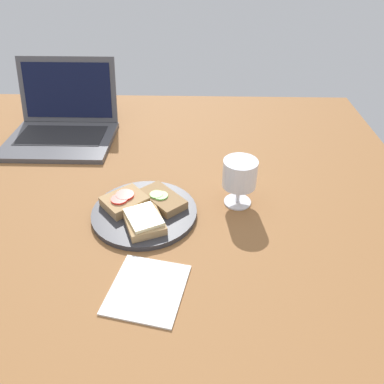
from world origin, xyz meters
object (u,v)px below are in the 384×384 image
Objects in this scene: sandwich_with_cheese at (145,221)px; wine_glass at (240,176)px; sandwich_with_tomato at (124,201)px; napkin at (147,289)px; plate at (145,213)px; sandwich_with_cucumber at (162,199)px; laptop at (63,124)px.

sandwich_with_cheese is 1.04× the size of wine_glass.
sandwich_with_tomato is 0.83× the size of napkin.
sandwich_with_cucumber is at bearing 39.19° from plate.
laptop is (-32.07, 44.99, 1.73)cm from sandwich_with_cheese.
wine_glass reaches higher than sandwich_with_tomato.
sandwich_with_cheese is 17.53cm from napkin.
wine_glass reaches higher than sandwich_with_cheese.
wine_glass is at bearing 55.47° from napkin.
sandwich_with_cheese reaches higher than plate.
laptop is (-35.27, 36.57, 1.89)cm from sandwich_with_cucumber.
wine_glass is 34.36cm from napkin.
plate is at bearing -166.80° from wine_glass.
wine_glass is at bearing 13.20° from plate.
sandwich_with_cheese reaches higher than napkin.
wine_glass is at bearing 7.08° from sandwich_with_tomato.
plate is 2.00× the size of sandwich_with_tomato.
sandwich_with_cheese is (0.81, -5.16, 1.90)cm from plate.
plate is at bearing -51.88° from laptop.
sandwich_with_tomato is at bearing 108.98° from napkin.
plate is 2.00× the size of sandwich_with_cheese.
plate is 1.67× the size of napkin.
napkin is (-0.59, -25.60, -2.20)cm from sandwich_with_cucumber.
laptop reaches higher than sandwich_with_tomato.
sandwich_with_tomato reaches higher than sandwich_with_cucumber.
sandwich_with_cucumber is 0.40× the size of laptop.
sandwich_with_cheese is at bearing -154.25° from wine_glass.
laptop reaches higher than plate.
sandwich_with_tomato is at bearing 129.14° from sandwich_with_cheese.
wine_glass is 0.80× the size of napkin.
wine_glass reaches higher than plate.
wine_glass is at bearing 6.15° from sandwich_with_cucumber.
plate is 50.77cm from laptop.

